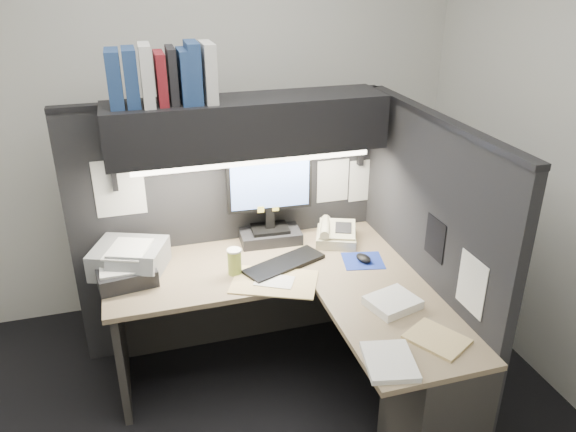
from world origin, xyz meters
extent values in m
plane|color=black|center=(0.00, 0.00, 0.00)|extent=(3.50, 3.50, 0.00)
cube|color=silver|center=(0.00, 1.50, 1.35)|extent=(3.50, 0.04, 2.70)
cube|color=black|center=(0.03, 0.93, 0.80)|extent=(1.90, 0.06, 1.60)
cube|color=black|center=(0.98, 0.18, 0.80)|extent=(0.06, 1.50, 1.60)
cube|color=#7C624F|center=(0.10, 0.56, 0.71)|extent=(1.70, 0.68, 0.03)
cube|color=#7C624F|center=(0.65, -0.21, 0.71)|extent=(0.60, 0.85, 0.03)
cube|color=#2D2B28|center=(0.10, 0.86, 0.35)|extent=(1.61, 0.02, 0.70)
cube|color=#2D2B28|center=(-0.70, 0.56, 0.35)|extent=(0.04, 0.61, 0.70)
cube|color=#2D2B28|center=(0.75, -0.43, 0.35)|extent=(0.38, 0.40, 0.70)
cube|color=black|center=(0.12, 0.75, 1.50)|extent=(1.55, 0.34, 0.30)
cylinder|color=white|center=(0.12, 0.61, 1.33)|extent=(1.32, 0.04, 0.04)
cube|color=black|center=(0.26, 0.81, 0.77)|extent=(0.38, 0.25, 0.07)
cube|color=black|center=(0.26, 0.81, 0.88)|extent=(0.05, 0.04, 0.12)
cube|color=black|center=(0.26, 0.81, 1.12)|extent=(0.52, 0.06, 0.34)
cube|color=#6283D6|center=(0.26, 0.79, 1.12)|extent=(0.47, 0.03, 0.30)
cube|color=black|center=(0.26, 0.48, 0.74)|extent=(0.51, 0.34, 0.02)
cube|color=navy|center=(0.71, 0.40, 0.73)|extent=(0.27, 0.25, 0.00)
ellipsoid|color=black|center=(0.71, 0.40, 0.75)|extent=(0.09, 0.12, 0.04)
cube|color=#B8B28E|center=(0.65, 0.68, 0.78)|extent=(0.32, 0.33, 0.10)
cylinder|color=#B3AF47|center=(-0.03, 0.48, 0.80)|extent=(0.10, 0.10, 0.14)
cube|color=gray|center=(-0.59, 0.68, 0.81)|extent=(0.47, 0.44, 0.15)
cube|color=black|center=(-0.62, 0.56, 0.78)|extent=(0.34, 0.30, 0.09)
cube|color=tan|center=(0.15, 0.32, 0.73)|extent=(0.54, 0.46, 0.01)
cube|color=white|center=(0.67, -0.07, 0.75)|extent=(0.29, 0.26, 0.05)
cube|color=white|center=(0.46, -0.47, 0.74)|extent=(0.26, 0.30, 0.03)
cube|color=tan|center=(0.74, -0.39, 0.74)|extent=(0.31, 0.33, 0.01)
cube|color=navy|center=(-0.55, 0.76, 1.79)|extent=(0.07, 0.22, 0.28)
cube|color=navy|center=(-0.47, 0.76, 1.79)|extent=(0.07, 0.22, 0.29)
cube|color=#B7B7B3|center=(-0.39, 0.74, 1.80)|extent=(0.06, 0.22, 0.31)
cube|color=maroon|center=(-0.32, 0.75, 1.78)|extent=(0.05, 0.22, 0.26)
cube|color=black|center=(-0.26, 0.76, 1.79)|extent=(0.05, 0.22, 0.28)
cube|color=navy|center=(-0.21, 0.74, 1.79)|extent=(0.04, 0.22, 0.27)
cube|color=navy|center=(-0.16, 0.74, 1.80)|extent=(0.07, 0.22, 0.31)
cube|color=#B7B7B3|center=(-0.08, 0.73, 1.80)|extent=(0.06, 0.22, 0.30)
cube|color=white|center=(0.70, 0.90, 1.05)|extent=(0.21, 0.00, 0.28)
cube|color=white|center=(0.92, 0.90, 1.03)|extent=(0.21, 0.00, 0.28)
cube|color=white|center=(-0.60, 0.90, 1.15)|extent=(0.28, 0.00, 0.34)
cube|color=black|center=(0.95, 0.04, 1.02)|extent=(0.00, 0.18, 0.22)
cube|color=white|center=(0.95, -0.31, 0.95)|extent=(0.00, 0.21, 0.28)
camera|label=1|loc=(-0.52, -2.22, 2.34)|focal=35.00mm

